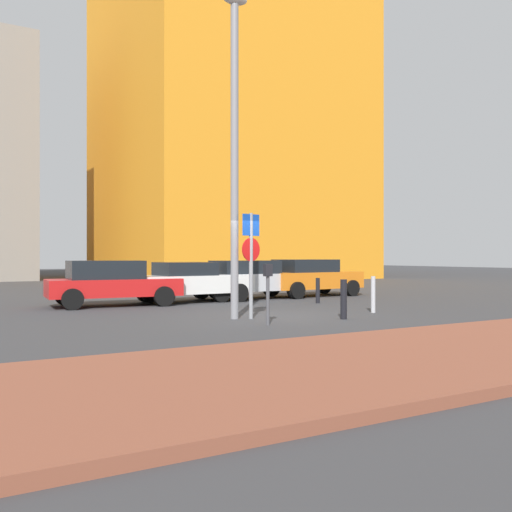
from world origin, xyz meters
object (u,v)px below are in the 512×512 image
parked_car_orange (310,277)px  parking_meter (268,286)px  parked_car_red (111,282)px  traffic_bollard_near (318,291)px  parking_sign_post (251,252)px  parked_car_silver (248,279)px  traffic_bollard_mid (344,299)px  traffic_bollard_far (373,294)px  street_lamp (235,131)px  parked_car_white (191,281)px

parked_car_orange → parking_meter: (-6.34, -7.17, 0.14)m
parked_car_red → parking_meter: 6.99m
parking_meter → traffic_bollard_near: 6.39m
parking_sign_post → parked_car_silver: bearing=61.4°
parking_meter → traffic_bollard_mid: parking_meter is taller
parked_car_red → parked_car_orange: size_ratio=1.01×
traffic_bollard_far → parked_car_silver: bearing=95.4°
traffic_bollard_near → street_lamp: bearing=-149.1°
traffic_bollard_mid → traffic_bollard_far: 1.96m
parked_car_red → parked_car_orange: bearing=2.8°
parked_car_red → street_lamp: size_ratio=0.51×
parked_car_silver → traffic_bollard_far: size_ratio=4.41×
parked_car_silver → traffic_bollard_mid: bearing=-99.5°
traffic_bollard_near → traffic_bollard_far: traffic_bollard_far is taller
traffic_bollard_far → parked_car_white: bearing=116.5°
parked_car_red → parked_car_white: size_ratio=1.02×
parked_car_white → parked_car_orange: (5.24, 0.25, 0.05)m
parked_car_red → parking_meter: (1.72, -6.77, 0.15)m
parked_car_silver → parking_meter: (-3.50, -7.17, 0.16)m
parking_sign_post → parked_car_white: bearing=82.1°
parked_car_orange → traffic_bollard_mid: (-4.03, -7.07, -0.27)m
parked_car_white → parked_car_silver: (2.40, 0.24, 0.03)m
parked_car_white → street_lamp: bearing=-102.1°
parked_car_red → parking_meter: size_ratio=2.99×
parking_meter → parked_car_red: bearing=104.3°
traffic_bollard_near → parking_meter: bearing=-136.9°
parked_car_red → parking_sign_post: parking_sign_post is taller
traffic_bollard_near → traffic_bollard_mid: size_ratio=0.85×
parked_car_white → parking_meter: (-1.10, -6.92, 0.19)m
parked_car_white → parking_sign_post: 5.70m
parked_car_orange → traffic_bollard_near: parked_car_orange is taller
parked_car_silver → parking_sign_post: size_ratio=1.68×
street_lamp → traffic_bollard_far: (4.13, -0.58, -4.28)m
parked_car_white → street_lamp: (-1.15, -5.39, 4.07)m
parked_car_white → traffic_bollard_near: parked_car_white is taller
parked_car_red → street_lamp: (1.67, -5.23, 4.03)m
traffic_bollard_near → traffic_bollard_mid: bearing=-118.8°
parked_car_red → parked_car_silver: bearing=4.3°
parking_meter → traffic_bollard_mid: (2.32, 0.10, -0.41)m
parked_car_silver → traffic_bollard_near: bearing=-67.7°
parked_car_orange → traffic_bollard_far: 6.61m
traffic_bollard_near → parking_sign_post: bearing=-145.3°
parking_sign_post → traffic_bollard_mid: parking_sign_post is taller
street_lamp → traffic_bollard_far: street_lamp is taller
parked_car_white → parking_sign_post: size_ratio=1.54×
parked_car_silver → traffic_bollard_far: (0.58, -6.20, -0.24)m
parked_car_red → traffic_bollard_near: 6.83m
traffic_bollard_mid → parked_car_silver: bearing=80.5°
parking_sign_post → traffic_bollard_mid: size_ratio=2.67×
traffic_bollard_near → traffic_bollard_far: bearing=-99.6°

